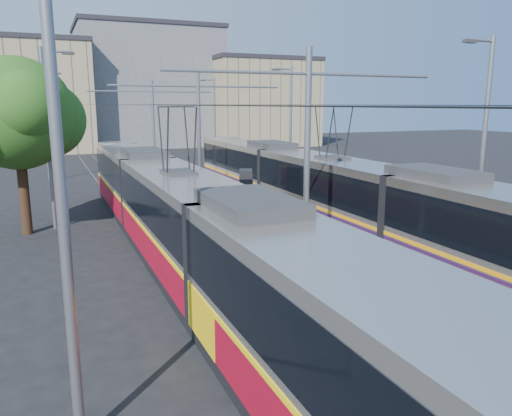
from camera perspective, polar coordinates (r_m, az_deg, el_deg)
name	(u,v)px	position (r m, az deg, el deg)	size (l,w,h in m)	color
ground	(506,405)	(11.21, 26.67, -19.46)	(160.00, 160.00, 0.00)	black
platform	(218,216)	(24.81, -4.35, -0.90)	(4.00, 50.00, 0.30)	gray
tactile_strip_left	(190,215)	(24.37, -7.58, -0.83)	(0.70, 50.00, 0.01)	gray
tactile_strip_right	(245,210)	(25.26, -1.23, -0.27)	(0.70, 50.00, 0.01)	gray
rails	(218,218)	(24.84, -4.34, -1.20)	(8.71, 70.00, 0.03)	gray
tram_left	(180,220)	(17.22, -8.66, -1.36)	(2.43, 31.36, 5.50)	black
tram_right	(331,192)	(21.82, 8.57, 1.82)	(2.43, 30.84, 5.50)	black
catenary	(238,129)	(21.56, -2.08, 8.96)	(9.20, 70.00, 7.00)	gray
street_lamps	(194,130)	(28.07, -7.12, 8.84)	(15.18, 38.22, 8.00)	gray
shelter	(246,192)	(23.77, -1.16, 1.84)	(0.94, 1.17, 2.25)	black
tree	(25,115)	(23.68, -24.91, 9.57)	(5.20, 4.81, 7.56)	#382314
building_left	(19,96)	(66.01, -25.49, 11.44)	(16.32, 12.24, 12.92)	tan
building_centre	(148,87)	(71.32, -12.20, 13.35)	(18.36, 14.28, 15.66)	gray
building_right	(260,102)	(69.69, 0.48, 12.00)	(14.28, 10.20, 11.67)	tan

